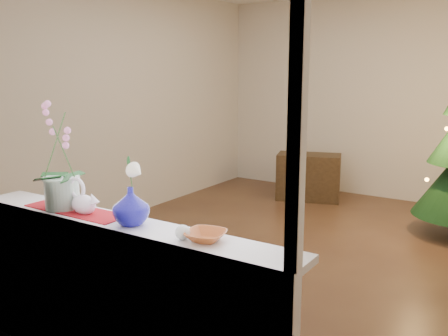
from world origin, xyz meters
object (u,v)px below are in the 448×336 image
at_px(orchid_pot, 60,156).
at_px(amber_dish, 206,237).
at_px(side_table, 308,177).
at_px(blue_vase, 131,203).
at_px(paperweight, 183,232).
at_px(swan, 83,197).

xyz_separation_m(orchid_pot, amber_dish, (1.04, 0.01, -0.30)).
bearing_deg(orchid_pot, side_table, 93.26).
relative_size(orchid_pot, amber_dish, 3.79).
distance_m(blue_vase, paperweight, 0.39).
bearing_deg(blue_vase, amber_dish, 1.31).
height_order(swan, side_table, swan).
bearing_deg(orchid_pot, paperweight, -2.52).
distance_m(orchid_pot, amber_dish, 1.09).
bearing_deg(paperweight, swan, 176.87).
bearing_deg(amber_dish, swan, -179.43).
xyz_separation_m(orchid_pot, blue_vase, (0.56, -0.00, -0.20)).
bearing_deg(orchid_pot, amber_dish, 0.47).
relative_size(swan, side_table, 0.28).
bearing_deg(paperweight, blue_vase, 174.15).
relative_size(paperweight, side_table, 0.09).
relative_size(swan, blue_vase, 0.98).
height_order(swan, paperweight, swan).
bearing_deg(swan, orchid_pot, -179.50).
bearing_deg(swan, amber_dish, 1.06).
relative_size(orchid_pot, blue_vase, 2.68).
height_order(blue_vase, paperweight, blue_vase).
relative_size(swan, amber_dish, 1.38).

